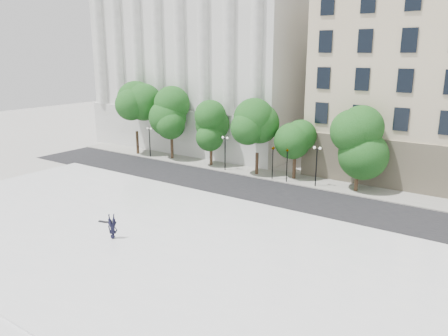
{
  "coord_description": "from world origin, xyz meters",
  "views": [
    {
      "loc": [
        21.66,
        -17.46,
        13.13
      ],
      "look_at": [
        2.6,
        10.0,
        4.35
      ],
      "focal_mm": 35.0,
      "sensor_mm": 36.0,
      "label": 1
    }
  ],
  "objects": [
    {
      "name": "ground",
      "position": [
        0.0,
        0.0,
        0.0
      ],
      "size": [
        160.0,
        160.0,
        0.0
      ],
      "primitive_type": "plane",
      "color": "#ADAAA4",
      "rests_on": "ground"
    },
    {
      "name": "far_sidewalk",
      "position": [
        0.0,
        24.0,
        0.06
      ],
      "size": [
        60.0,
        4.0,
        0.12
      ],
      "primitive_type": "cube",
      "color": "#A8A59B",
      "rests_on": "ground"
    },
    {
      "name": "skateboard",
      "position": [
        -4.14,
        3.22,
        0.49
      ],
      "size": [
        0.82,
        0.39,
        0.08
      ],
      "primitive_type": "cube",
      "rotation": [
        0.0,
        0.0,
        0.25
      ],
      "color": "black",
      "rests_on": "plaza"
    },
    {
      "name": "lamp_posts",
      "position": [
        0.28,
        22.6,
        2.86
      ],
      "size": [
        37.73,
        0.28,
        4.26
      ],
      "color": "black",
      "rests_on": "ground"
    },
    {
      "name": "plaza",
      "position": [
        0.0,
        3.0,
        0.23
      ],
      "size": [
        44.0,
        22.0,
        0.45
      ],
      "primitive_type": "cube",
      "color": "white",
      "rests_on": "ground"
    },
    {
      "name": "person_lying",
      "position": [
        -1.14,
        1.59,
        0.7
      ],
      "size": [
        1.63,
        1.84,
        0.49
      ],
      "primitive_type": "imported",
      "rotation": [
        -1.54,
        0.0,
        0.66
      ],
      "color": "black",
      "rests_on": "plaza"
    },
    {
      "name": "building_west",
      "position": [
        -17.0,
        38.57,
        12.89
      ],
      "size": [
        31.5,
        27.65,
        25.6
      ],
      "color": "silver",
      "rests_on": "ground"
    },
    {
      "name": "street_trees",
      "position": [
        -6.28,
        23.41,
        5.09
      ],
      "size": [
        33.94,
        5.01,
        8.07
      ],
      "color": "#382619",
      "rests_on": "ground"
    },
    {
      "name": "traffic_light_west",
      "position": [
        0.33,
        22.3,
        3.64
      ],
      "size": [
        0.55,
        1.64,
        4.15
      ],
      "color": "black",
      "rests_on": "ground"
    },
    {
      "name": "traffic_light_east",
      "position": [
        2.02,
        22.3,
        3.61
      ],
      "size": [
        0.56,
        1.59,
        4.13
      ],
      "color": "black",
      "rests_on": "ground"
    },
    {
      "name": "street",
      "position": [
        0.0,
        18.0,
        0.01
      ],
      "size": [
        60.0,
        8.0,
        0.02
      ],
      "primitive_type": "cube",
      "color": "black",
      "rests_on": "ground"
    }
  ]
}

